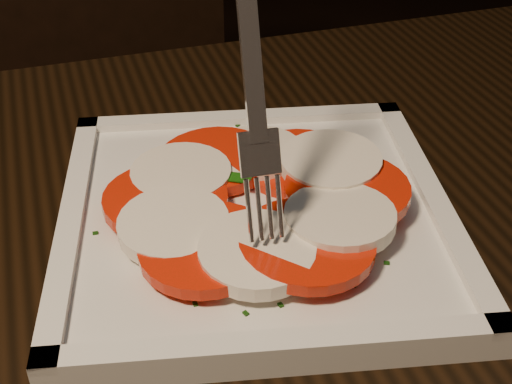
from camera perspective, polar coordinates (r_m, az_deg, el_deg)
The scene contains 4 objects.
chair at distance 1.10m, azimuth -12.21°, elevation 6.79°, with size 0.44×0.44×0.93m.
plate at distance 0.47m, azimuth 0.00°, elevation -2.23°, with size 0.25×0.25×0.01m, color white.
caprese_salad at distance 0.46m, azimuth 0.01°, elevation -0.41°, with size 0.21×0.21×0.03m.
fork at distance 0.39m, azimuth -0.73°, elevation 11.34°, with size 0.03×0.07×0.20m, color white, non-canonical shape.
Camera 1 is at (-0.07, -0.31, 1.05)m, focal length 50.00 mm.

